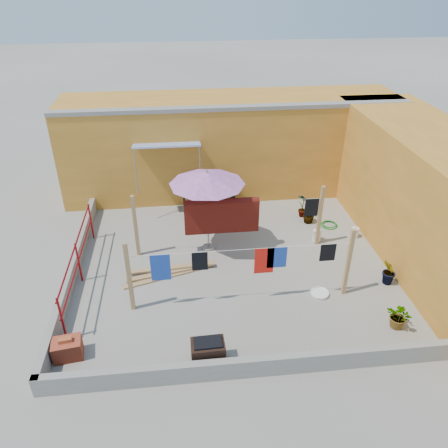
{
  "coord_description": "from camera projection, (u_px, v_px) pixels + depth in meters",
  "views": [
    {
      "loc": [
        -1.27,
        -9.26,
        6.82
      ],
      "look_at": [
        -0.21,
        0.3,
        1.12
      ],
      "focal_mm": 35.0,
      "sensor_mm": 36.0,
      "label": 1
    }
  ],
  "objects": [
    {
      "name": "ground",
      "position": [
        233.0,
        266.0,
        11.51
      ],
      "size": [
        80.0,
        80.0,
        0.0
      ],
      "primitive_type": "plane",
      "color": "#9E998E",
      "rests_on": "ground"
    },
    {
      "name": "wall_back",
      "position": [
        230.0,
        145.0,
        14.75
      ],
      "size": [
        11.0,
        3.27,
        3.21
      ],
      "color": "orange",
      "rests_on": "ground"
    },
    {
      "name": "wall_right",
      "position": [
        434.0,
        202.0,
        11.19
      ],
      "size": [
        2.4,
        9.0,
        3.2
      ],
      "primitive_type": "cube",
      "color": "orange",
      "rests_on": "ground"
    },
    {
      "name": "parapet_front",
      "position": [
        257.0,
        366.0,
        8.34
      ],
      "size": [
        8.3,
        0.16,
        0.44
      ],
      "primitive_type": "cube",
      "color": "gray",
      "rests_on": "ground"
    },
    {
      "name": "parapet_left",
      "position": [
        73.0,
        269.0,
        11.01
      ],
      "size": [
        0.16,
        7.3,
        0.44
      ],
      "primitive_type": "cube",
      "color": "gray",
      "rests_on": "ground"
    },
    {
      "name": "red_railing",
      "position": [
        78.0,
        257.0,
        10.61
      ],
      "size": [
        0.05,
        4.2,
        1.1
      ],
      "color": "maroon",
      "rests_on": "ground"
    },
    {
      "name": "clothesline_rig",
      "position": [
        225.0,
        221.0,
        11.45
      ],
      "size": [
        5.09,
        2.35,
        1.8
      ],
      "color": "tan",
      "rests_on": "ground"
    },
    {
      "name": "patio_umbrella",
      "position": [
        207.0,
        179.0,
        11.14
      ],
      "size": [
        2.31,
        2.31,
        2.37
      ],
      "color": "gray",
      "rests_on": "ground"
    },
    {
      "name": "outdoor_table",
      "position": [
        209.0,
        188.0,
        13.84
      ],
      "size": [
        1.89,
        1.25,
        0.81
      ],
      "color": "black",
      "rests_on": "ground"
    },
    {
      "name": "brick_stack",
      "position": [
        67.0,
        349.0,
        8.73
      ],
      "size": [
        0.62,
        0.49,
        0.5
      ],
      "color": "#B44229",
      "rests_on": "ground"
    },
    {
      "name": "lumber_pile",
      "position": [
        169.0,
        272.0,
        11.15
      ],
      "size": [
        2.33,
        0.84,
        0.14
      ],
      "color": "tan",
      "rests_on": "ground"
    },
    {
      "name": "brazier",
      "position": [
        208.0,
        353.0,
        8.54
      ],
      "size": [
        0.67,
        0.46,
        0.59
      ],
      "color": "black",
      "rests_on": "ground"
    },
    {
      "name": "white_basin",
      "position": [
        320.0,
        293.0,
        10.48
      ],
      "size": [
        0.46,
        0.46,
        0.08
      ],
      "color": "silver",
      "rests_on": "ground"
    },
    {
      "name": "water_jug_a",
      "position": [
        317.0,
        236.0,
        12.49
      ],
      "size": [
        0.24,
        0.24,
        0.37
      ],
      "color": "silver",
      "rests_on": "ground"
    },
    {
      "name": "water_jug_b",
      "position": [
        355.0,
        232.0,
        12.66
      ],
      "size": [
        0.22,
        0.22,
        0.34
      ],
      "color": "silver",
      "rests_on": "ground"
    },
    {
      "name": "green_hose",
      "position": [
        329.0,
        225.0,
        13.27
      ],
      "size": [
        0.52,
        0.52,
        0.08
      ],
      "color": "#1B7B1D",
      "rests_on": "ground"
    },
    {
      "name": "plant_back_a",
      "position": [
        222.0,
        204.0,
        13.71
      ],
      "size": [
        0.8,
        0.75,
        0.71
      ],
      "primitive_type": "imported",
      "rotation": [
        0.0,
        0.0,
        0.37
      ],
      "color": "#20621C",
      "rests_on": "ground"
    },
    {
      "name": "plant_back_b",
      "position": [
        309.0,
        214.0,
        13.3
      ],
      "size": [
        0.45,
        0.45,
        0.61
      ],
      "primitive_type": "imported",
      "rotation": [
        0.0,
        0.0,
        1.99
      ],
      "color": "#20621C",
      "rests_on": "ground"
    },
    {
      "name": "plant_right_a",
      "position": [
        303.0,
        205.0,
        13.57
      ],
      "size": [
        0.49,
        0.5,
        0.79
      ],
      "primitive_type": "imported",
      "rotation": [
        0.0,
        0.0,
        2.31
      ],
      "color": "#20621C",
      "rests_on": "ground"
    },
    {
      "name": "plant_right_b",
      "position": [
        389.0,
        272.0,
        10.67
      ],
      "size": [
        0.45,
        0.49,
        0.73
      ],
      "primitive_type": "imported",
      "rotation": [
        0.0,
        0.0,
        4.32
      ],
      "color": "#20621C",
      "rests_on": "ground"
    },
    {
      "name": "plant_right_c",
      "position": [
        400.0,
        317.0,
        9.41
      ],
      "size": [
        0.7,
        0.71,
        0.6
      ],
      "primitive_type": "imported",
      "rotation": [
        0.0,
        0.0,
        5.43
      ],
      "color": "#20621C",
      "rests_on": "ground"
    }
  ]
}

